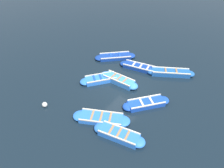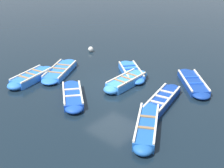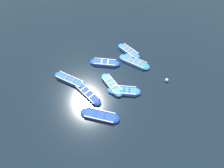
# 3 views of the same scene
# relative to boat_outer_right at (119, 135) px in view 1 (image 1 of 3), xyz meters

# --- Properties ---
(ground_plane) EXTENTS (120.00, 120.00, 0.00)m
(ground_plane) POSITION_rel_boat_outer_right_xyz_m (-2.32, 4.04, -0.19)
(ground_plane) COLOR black
(boat_outer_right) EXTENTS (3.31, 1.42, 0.44)m
(boat_outer_right) POSITION_rel_boat_outer_right_xyz_m (0.00, 0.00, 0.00)
(boat_outer_right) COLOR blue
(boat_outer_right) RESTS_ON ground
(boat_stern_in) EXTENTS (3.24, 3.19, 0.36)m
(boat_stern_in) POSITION_rel_boat_outer_right_xyz_m (-5.23, 6.93, -0.04)
(boat_stern_in) COLOR navy
(boat_stern_in) RESTS_ON ground
(boat_bow_out) EXTENTS (3.62, 2.54, 0.45)m
(boat_bow_out) POSITION_rel_boat_outer_right_xyz_m (-0.17, 7.54, 0.00)
(boat_bow_out) COLOR #1E59AD
(boat_bow_out) RESTS_ON ground
(boat_end_of_row) EXTENTS (2.73, 3.10, 0.40)m
(boat_end_of_row) POSITION_rel_boat_outer_right_xyz_m (-0.02, 3.27, -0.02)
(boat_end_of_row) COLOR #1947B7
(boat_end_of_row) RESTS_ON ground
(boat_inner_gap) EXTENTS (2.68, 3.10, 0.39)m
(boat_inner_gap) POSITION_rel_boat_outer_right_xyz_m (-4.21, 3.58, -0.02)
(boat_inner_gap) COLOR blue
(boat_inner_gap) RESTS_ON ground
(boat_outer_left) EXTENTS (3.28, 0.91, 0.46)m
(boat_outer_left) POSITION_rel_boat_outer_right_xyz_m (-2.97, 4.24, 0.01)
(boat_outer_left) COLOR #3884E0
(boat_outer_left) RESTS_ON ground
(boat_drifting) EXTENTS (3.73, 1.47, 0.39)m
(boat_drifting) POSITION_rel_boat_outer_right_xyz_m (-2.51, 6.76, -0.03)
(boat_drifting) COLOR navy
(boat_drifting) RESTS_ON ground
(boat_centre) EXTENTS (3.71, 2.50, 0.36)m
(boat_centre) POSITION_rel_boat_outer_right_xyz_m (-1.66, 0.42, -0.04)
(boat_centre) COLOR blue
(boat_centre) RESTS_ON ground
(buoy_orange_near) EXTENTS (0.36, 0.36, 0.36)m
(buoy_orange_near) POSITION_rel_boat_outer_right_xyz_m (-5.49, -0.89, -0.01)
(buoy_orange_near) COLOR silver
(buoy_orange_near) RESTS_ON ground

